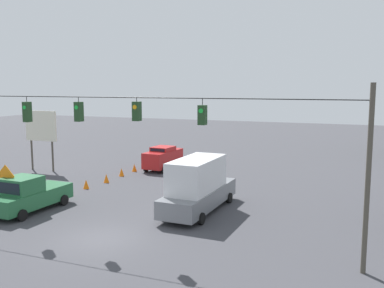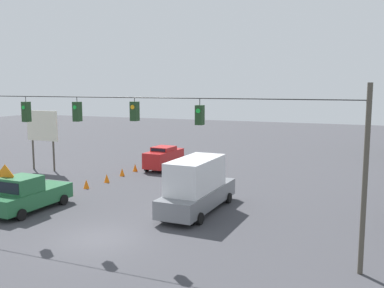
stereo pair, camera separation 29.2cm
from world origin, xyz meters
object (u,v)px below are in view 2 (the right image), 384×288
Objects in this scene: overhead_signal_span at (104,139)px; traffic_cone_fifth at (122,172)px; traffic_cone_nearest at (43,200)px; traffic_cone_farthest at (135,168)px; work_zone_sign at (6,179)px; traffic_cone_third at (86,184)px; sedan_red_withflow_far at (164,158)px; traffic_cone_second at (70,191)px; box_truck_grey_crossing_near at (197,186)px; traffic_cone_fourth at (107,178)px; pickup_truck_green_parked_shoulder at (28,195)px; roadside_billboard at (42,129)px.

traffic_cone_fifth is at bearing -61.37° from overhead_signal_span.
traffic_cone_nearest and traffic_cone_fifth have the same top height.
work_zone_sign is (0.58, 13.42, 1.66)m from traffic_cone_farthest.
overhead_signal_span is at bearing 118.63° from traffic_cone_fifth.
overhead_signal_span reaches higher than traffic_cone_fifth.
traffic_cone_third is 1.00× the size of traffic_cone_farthest.
sedan_red_withflow_far is 6.71× the size of traffic_cone_fifth.
traffic_cone_fifth is at bearing -89.23° from traffic_cone_nearest.
overhead_signal_span is 16.27m from traffic_cone_farthest.
traffic_cone_second is 6.66m from traffic_cone_fifth.
sedan_red_withflow_far is (7.39, -10.61, -0.48)m from box_truck_grey_crossing_near.
work_zone_sign reaches higher than traffic_cone_fourth.
traffic_cone_second is 5.03m from work_zone_sign.
traffic_cone_nearest is at bearing 82.19° from sedan_red_withflow_far.
traffic_cone_fifth and traffic_cone_farthest have the same top height.
pickup_truck_green_parked_shoulder is 14.37m from sedan_red_withflow_far.
traffic_cone_nearest is 2.77m from work_zone_sign.
traffic_cone_farthest is (6.61, -14.20, -4.40)m from overhead_signal_span.
roadside_billboard is at bearing -28.98° from traffic_cone_third.
traffic_cone_farthest is 8.62m from roadside_billboard.
pickup_truck_green_parked_shoulder is at bearing 90.15° from traffic_cone_fourth.
overhead_signal_span is at bearing 173.88° from work_zone_sign.
pickup_truck_green_parked_shoulder is at bearing 91.51° from traffic_cone_second.
box_truck_grey_crossing_near is at bearing 178.76° from traffic_cone_second.
traffic_cone_fourth is 8.60m from roadside_billboard.
pickup_truck_green_parked_shoulder reaches higher than traffic_cone_fourth.
traffic_cone_farthest is at bearing -43.85° from box_truck_grey_crossing_near.
work_zone_sign reaches higher than pickup_truck_green_parked_shoulder.
overhead_signal_span reaches higher than pickup_truck_green_parked_shoulder.
traffic_cone_nearest is at bearing 89.59° from traffic_cone_fourth.
traffic_cone_second and traffic_cone_third have the same top height.
box_truck_grey_crossing_near is (-2.68, -5.28, -3.19)m from overhead_signal_span.
work_zone_sign is at bearing -6.12° from overhead_signal_span.
roadside_billboard reaches higher than box_truck_grey_crossing_near.
pickup_truck_green_parked_shoulder is 8.07× the size of traffic_cone_fifth.
traffic_cone_second is at bearing 141.14° from roadside_billboard.
sedan_red_withflow_far is at bearing -99.91° from traffic_cone_second.
traffic_cone_third is at bearing 151.02° from roadside_billboard.
sedan_red_withflow_far is at bearing -155.83° from roadside_billboard.
traffic_cone_fifth is 0.23× the size of work_zone_sign.
traffic_cone_nearest is 0.23× the size of work_zone_sign.
sedan_red_withflow_far is 1.53× the size of work_zone_sign.
traffic_cone_third is at bearing 76.62° from sedan_red_withflow_far.
traffic_cone_second is at bearing -1.24° from box_truck_grey_crossing_near.
traffic_cone_fourth is at bearing -96.75° from traffic_cone_third.
work_zone_sign is (0.69, 2.10, 1.66)m from traffic_cone_nearest.
traffic_cone_fourth is at bearing -94.76° from work_zone_sign.
pickup_truck_green_parked_shoulder is 8.07× the size of traffic_cone_fourth.
traffic_cone_farthest is at bearing -161.31° from roadside_billboard.
traffic_cone_fifth is (0.09, -6.65, 0.00)m from traffic_cone_second.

